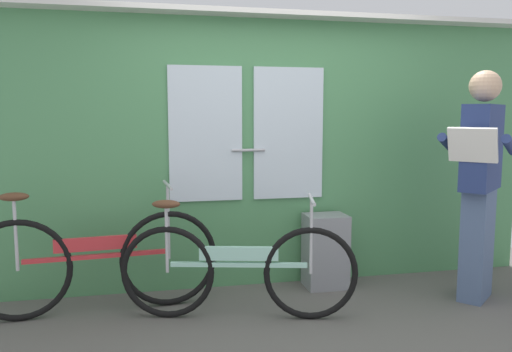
{
  "coord_description": "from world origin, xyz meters",
  "views": [
    {
      "loc": [
        -1.03,
        -3.09,
        1.45
      ],
      "look_at": [
        -0.22,
        0.64,
        0.99
      ],
      "focal_mm": 35.78,
      "sensor_mm": 36.0,
      "label": 1
    }
  ],
  "objects_px": {
    "passenger_reading_newspaper": "(480,180)",
    "bicycle_leaning_behind": "(237,269)",
    "bicycle_near_door": "(95,261)",
    "trash_bin_by_wall": "(325,251)"
  },
  "relations": [
    {
      "from": "passenger_reading_newspaper",
      "to": "bicycle_leaning_behind",
      "type": "bearing_deg",
      "value": -40.65
    },
    {
      "from": "passenger_reading_newspaper",
      "to": "trash_bin_by_wall",
      "type": "relative_size",
      "value": 2.88
    },
    {
      "from": "bicycle_near_door",
      "to": "bicycle_leaning_behind",
      "type": "bearing_deg",
      "value": -22.4
    },
    {
      "from": "bicycle_leaning_behind",
      "to": "trash_bin_by_wall",
      "type": "xyz_separation_m",
      "value": [
        0.85,
        0.52,
        -0.05
      ]
    },
    {
      "from": "bicycle_near_door",
      "to": "bicycle_leaning_behind",
      "type": "distance_m",
      "value": 1.05
    },
    {
      "from": "bicycle_near_door",
      "to": "trash_bin_by_wall",
      "type": "relative_size",
      "value": 2.88
    },
    {
      "from": "bicycle_near_door",
      "to": "passenger_reading_newspaper",
      "type": "xyz_separation_m",
      "value": [
        2.91,
        -0.32,
        0.56
      ]
    },
    {
      "from": "bicycle_near_door",
      "to": "trash_bin_by_wall",
      "type": "distance_m",
      "value": 1.86
    },
    {
      "from": "passenger_reading_newspaper",
      "to": "trash_bin_by_wall",
      "type": "distance_m",
      "value": 1.35
    },
    {
      "from": "bicycle_near_door",
      "to": "trash_bin_by_wall",
      "type": "xyz_separation_m",
      "value": [
        1.85,
        0.2,
        -0.08
      ]
    }
  ]
}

